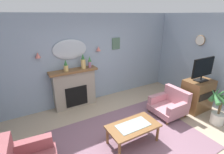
% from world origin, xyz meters
% --- Properties ---
extents(floor, '(7.00, 5.82, 0.10)m').
position_xyz_m(floor, '(0.00, 0.00, -0.05)').
color(floor, tan).
rests_on(floor, ground).
extents(wall_back, '(7.00, 0.10, 2.67)m').
position_xyz_m(wall_back, '(0.00, 2.46, 1.34)').
color(wall_back, '#8C9EB2').
rests_on(wall_back, ground).
extents(patterned_rug, '(3.20, 2.40, 0.01)m').
position_xyz_m(patterned_rug, '(0.00, 0.20, 0.01)').
color(patterned_rug, '#7F5B6B').
rests_on(patterned_rug, ground).
extents(fireplace, '(1.36, 0.36, 1.16)m').
position_xyz_m(fireplace, '(-0.55, 2.24, 0.57)').
color(fireplace, gray).
rests_on(fireplace, ground).
extents(mantel_vase_right, '(0.12, 0.12, 0.33)m').
position_xyz_m(mantel_vase_right, '(-0.75, 2.21, 1.31)').
color(mantel_vase_right, tan).
rests_on(mantel_vase_right, fireplace).
extents(mantel_vase_centre, '(0.13, 0.13, 0.43)m').
position_xyz_m(mantel_vase_centre, '(-0.25, 2.21, 1.35)').
color(mantel_vase_centre, tan).
rests_on(mantel_vase_centre, fireplace).
extents(mantel_vase_left, '(0.10, 0.10, 0.34)m').
position_xyz_m(mantel_vase_left, '(-0.05, 2.21, 1.34)').
color(mantel_vase_left, '#9E6084').
rests_on(mantel_vase_left, fireplace).
extents(wall_mirror, '(0.96, 0.06, 0.56)m').
position_xyz_m(wall_mirror, '(-0.55, 2.38, 1.71)').
color(wall_mirror, '#B2BCC6').
extents(wall_sconce_left, '(0.14, 0.14, 0.14)m').
position_xyz_m(wall_sconce_left, '(-1.40, 2.33, 1.66)').
color(wall_sconce_left, '#D17066').
extents(wall_sconce_right, '(0.14, 0.14, 0.14)m').
position_xyz_m(wall_sconce_right, '(0.30, 2.33, 1.66)').
color(wall_sconce_right, '#D17066').
extents(wall_clock, '(0.04, 0.31, 0.31)m').
position_xyz_m(wall_clock, '(2.96, 0.86, 1.90)').
color(wall_clock, silver).
extents(framed_picture, '(0.28, 0.03, 0.36)m').
position_xyz_m(framed_picture, '(0.95, 2.39, 1.75)').
color(framed_picture, '#4C6B56').
extents(coffee_table, '(1.10, 0.60, 0.45)m').
position_xyz_m(coffee_table, '(0.01, 0.12, 0.38)').
color(coffee_table, brown).
rests_on(coffee_table, ground).
extents(armchair_near_fireplace, '(0.82, 0.82, 0.71)m').
position_xyz_m(armchair_near_fireplace, '(1.59, 0.52, 0.31)').
color(armchair_near_fireplace, '#B77A84').
rests_on(armchair_near_fireplace, ground).
extents(tv_cabinet, '(0.80, 0.58, 0.90)m').
position_xyz_m(tv_cabinet, '(2.45, 0.33, 0.45)').
color(tv_cabinet, brown).
rests_on(tv_cabinet, ground).
extents(tv_flatscreen, '(0.84, 0.24, 0.65)m').
position_xyz_m(tv_flatscreen, '(2.45, 0.31, 1.25)').
color(tv_flatscreen, black).
rests_on(tv_flatscreen, tv_cabinet).
extents(potted_plant_tall_palm, '(0.64, 0.64, 0.95)m').
position_xyz_m(potted_plant_tall_palm, '(2.30, -0.40, 0.51)').
color(potted_plant_tall_palm, silver).
rests_on(potted_plant_tall_palm, ground).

